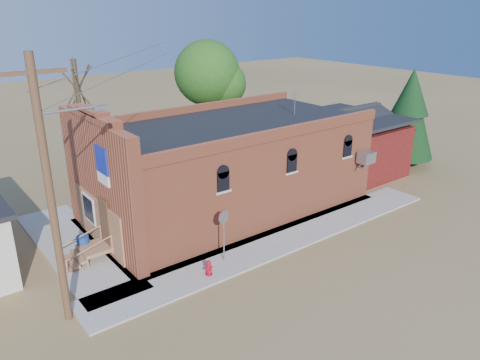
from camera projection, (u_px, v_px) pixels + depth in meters
ground at (270, 259)px, 20.05m from camera, size 120.00×120.00×0.00m
sidewalk_south at (281, 240)px, 21.56m from camera, size 19.00×2.20×0.08m
sidewalk_west at (75, 248)px, 20.88m from camera, size 2.60×10.00×0.08m
brick_bar at (225, 167)px, 24.25m from camera, size 16.40×7.97×6.30m
red_shed at (350, 138)px, 29.92m from camera, size 5.40×6.40×4.30m
utility_pole at (51, 190)px, 14.61m from camera, size 3.12×0.26×9.00m
tree_bare_near at (77, 87)px, 25.89m from camera, size 2.80×2.80×7.65m
tree_leafy at (207, 73)px, 31.42m from camera, size 4.40×4.40×8.15m
evergreen_tree at (409, 111)px, 30.59m from camera, size 3.60×3.60×6.50m
fire_hydrant at (209, 268)px, 18.61m from camera, size 0.36×0.33×0.64m
stop_sign at (224, 222)px, 19.14m from camera, size 0.62×0.23×2.34m
trash_barrel at (83, 245)px, 20.22m from camera, size 0.70×0.70×0.81m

